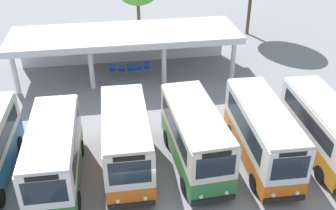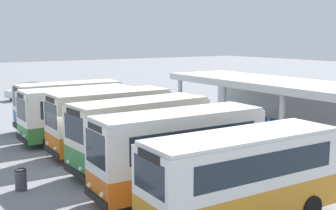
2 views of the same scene
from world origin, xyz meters
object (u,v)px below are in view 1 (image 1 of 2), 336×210
Objects in this scene: waiting_chair_second_from_end at (121,69)px; city_bus_fourth_amber at (195,136)px; city_bus_far_end_green at (324,127)px; city_bus_second_in_row at (54,153)px; city_bus_middle_cream at (126,140)px; city_bus_fifth_blue at (262,132)px; waiting_chair_middle_seat at (130,69)px; waiting_chair_fifth_seat at (147,67)px; waiting_chair_end_by_column at (113,69)px; waiting_chair_fourth_seat at (139,68)px.

city_bus_fourth_amber is at bearing -74.42° from waiting_chair_second_from_end.
city_bus_far_end_green is 15.77m from waiting_chair_second_from_end.
city_bus_middle_cream is (3.57, 0.42, 0.09)m from city_bus_second_in_row.
city_bus_second_in_row is 10.72m from city_bus_fifth_blue.
city_bus_fourth_amber is (3.57, -0.17, -0.02)m from city_bus_middle_cream.
city_bus_middle_cream reaches higher than city_bus_far_end_green.
city_bus_fifth_blue is at bearing -62.69° from waiting_chair_middle_seat.
waiting_chair_fifth_seat is (-4.78, 12.03, -1.33)m from city_bus_fifth_blue.
waiting_chair_end_by_column is 2.03m from waiting_chair_fourth_seat.
city_bus_far_end_green is at bearing -55.08° from waiting_chair_fifth_seat.
waiting_chair_end_by_column is 1.00× the size of waiting_chair_fourth_seat.
waiting_chair_end_by_column is (-3.92, 11.77, -1.33)m from city_bus_fourth_amber.
waiting_chair_end_by_column is 0.69m from waiting_chair_second_from_end.
city_bus_middle_cream is 11.58m from waiting_chair_middle_seat.
waiting_chair_second_from_end is at bearing -175.57° from waiting_chair_fifth_seat.
waiting_chair_fifth_seat is at bearing 63.75° from city_bus_second_in_row.
city_bus_fourth_amber is 8.03× the size of waiting_chair_end_by_column.
waiting_chair_fifth_seat is at bearing 124.92° from city_bus_far_end_green.
waiting_chair_fifth_seat is at bearing 11.60° from waiting_chair_fourth_seat.
city_bus_far_end_green is 8.53× the size of waiting_chair_fifth_seat.
city_bus_fifth_blue is at bearing -4.09° from city_bus_fourth_amber.
city_bus_middle_cream reaches higher than city_bus_fifth_blue.
city_bus_fourth_amber is at bearing 2.01° from city_bus_second_in_row.
waiting_chair_middle_seat is (-9.71, 11.82, -1.22)m from city_bus_far_end_green.
waiting_chair_fourth_seat is at bearing 0.78° from waiting_chair_second_from_end.
city_bus_fifth_blue is 8.52× the size of waiting_chair_fifth_seat.
city_bus_fourth_amber is at bearing -77.56° from waiting_chair_middle_seat.
waiting_chair_middle_seat is at bearing 129.39° from city_bus_far_end_green.
city_bus_middle_cream is 11.92m from waiting_chair_fifth_seat.
waiting_chair_middle_seat is at bearing -5.94° from waiting_chair_end_by_column.
city_bus_second_in_row is 7.90× the size of waiting_chair_second_from_end.
city_bus_fifth_blue is at bearing -3.44° from city_bus_middle_cream.
waiting_chair_fourth_seat is at bearing 114.66° from city_bus_fifth_blue.
waiting_chair_end_by_column is 1.00× the size of waiting_chair_fifth_seat.
city_bus_far_end_green is at bearing -50.61° from waiting_chair_middle_seat.
waiting_chair_fifth_seat is (1.35, 0.15, 0.00)m from waiting_chair_middle_seat.
waiting_chair_end_by_column is (-11.06, 11.96, -1.22)m from city_bus_far_end_green.
waiting_chair_end_by_column and waiting_chair_fifth_seat have the same top height.
waiting_chair_end_by_column is at bearing 121.91° from city_bus_fifth_blue.
city_bus_middle_cream is at bearing 177.21° from city_bus_fourth_amber.
city_bus_middle_cream is 7.71× the size of waiting_chair_middle_seat.
city_bus_fourth_amber is 11.98m from waiting_chair_middle_seat.
city_bus_second_in_row is 7.90× the size of waiting_chair_middle_seat.
city_bus_far_end_green is at bearing -52.64° from waiting_chair_fourth_seat.
city_bus_middle_cream is at bearing -101.50° from waiting_chair_fifth_seat.
city_bus_second_in_row is 12.51m from waiting_chair_end_by_column.
waiting_chair_second_from_end is (0.68, -0.15, 0.00)m from waiting_chair_end_by_column.
city_bus_fifth_blue is at bearing -58.09° from waiting_chair_end_by_column.
waiting_chair_middle_seat is at bearing 102.44° from city_bus_fourth_amber.
waiting_chair_second_from_end is (-6.81, 11.87, -1.33)m from city_bus_fifth_blue.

